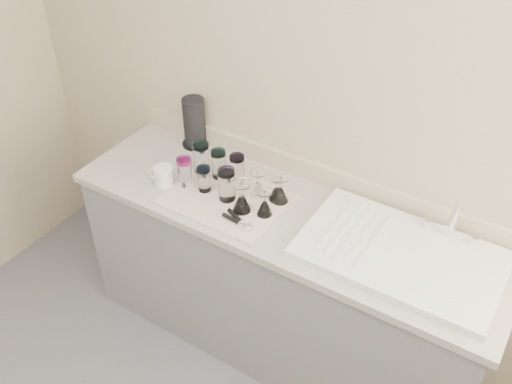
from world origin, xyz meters
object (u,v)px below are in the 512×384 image
Objects in this scene: goblet_front_left at (242,201)px; white_mug at (163,176)px; tumbler_magenta at (185,172)px; tumbler_blue at (204,179)px; sink_unit at (401,254)px; goblet_front_right at (264,206)px; tumbler_cyan at (219,164)px; goblet_extra at (276,192)px; tumbler_teal at (201,158)px; tumbler_lavender at (227,184)px; goblet_back_left at (258,187)px; paper_towel_roll at (194,123)px; can_opener at (238,221)px; tumbler_purple at (237,168)px; goblet_back_right at (280,193)px.

white_mug is (-0.43, -0.03, -0.01)m from goblet_front_left.
tumbler_magenta is 0.10m from tumbler_blue.
sink_unit is at bearing 4.10° from tumbler_blue.
goblet_front_right is (-0.62, -0.07, 0.03)m from sink_unit.
tumbler_cyan is 1.18× the size of goblet_extra.
tumbler_teal is 0.15m from tumbler_blue.
sink_unit is 5.08× the size of tumbler_lavender.
goblet_back_left is at bearing 44.50° from tumbler_lavender.
paper_towel_roll is (-0.51, 0.20, 0.08)m from goblet_back_left.
can_opener is at bearing -15.34° from tumbler_magenta.
tumbler_purple reaches higher than tumbler_blue.
goblet_front_right is at bearing 58.59° from can_opener.
tumbler_teal is (-1.05, 0.05, 0.07)m from sink_unit.
tumbler_lavender is at bearing -36.40° from paper_towel_roll.
goblet_back_left reaches higher than white_mug.
tumbler_lavender is 0.25m from goblet_back_right.
tumbler_blue is 0.23m from goblet_front_left.
tumbler_blue is 0.94× the size of white_mug.
tumbler_cyan is 1.13× the size of goblet_front_right.
paper_towel_roll is (-0.61, 0.30, 0.08)m from goblet_front_right.
tumbler_magenta is at bearing -141.84° from tumbler_purple.
goblet_back_right is at bearing -16.42° from paper_towel_roll.
goblet_back_right is at bearing 18.92° from tumbler_blue.
goblet_back_left is 0.48× the size of paper_towel_roll.
tumbler_blue is 0.29m from can_opener.
tumbler_cyan is (-0.95, 0.06, 0.06)m from sink_unit.
goblet_back_left is at bearing 90.04° from goblet_front_left.
tumbler_teal is at bearing 88.03° from tumbler_magenta.
tumbler_magenta is 0.90× the size of tumbler_lavender.
sink_unit is 1.06m from tumbler_magenta.
goblet_front_right is at bearing -30.51° from tumbler_purple.
paper_towel_roll is at bearing 119.33° from tumbler_magenta.
goblet_back_left is (0.34, 0.12, -0.03)m from tumbler_magenta.
tumbler_blue is (0.10, -0.11, -0.02)m from tumbler_teal.
goblet_back_left is 1.04× the size of goblet_extra.
tumbler_lavender is 1.17× the size of goblet_back_right.
paper_towel_roll is (-0.37, 0.16, 0.05)m from tumbler_purple.
goblet_front_left reaches higher than goblet_back_left.
goblet_back_right is (0.45, 0.13, -0.03)m from tumbler_magenta.
white_mug is (-0.53, -0.06, -0.00)m from goblet_front_right.
tumbler_purple is at bearing 38.16° from tumbler_magenta.
sink_unit is 5.34× the size of goblet_front_left.
tumbler_teal reaches higher than goblet_front_right.
goblet_front_right is at bearing 0.06° from tumbler_blue.
tumbler_cyan reaches higher than goblet_front_right.
can_opener is at bearing -81.55° from goblet_back_left.
tumbler_cyan is 1.13× the size of goblet_back_left.
goblet_extra is (0.33, -0.01, -0.03)m from tumbler_cyan.
goblet_back_right is (0.35, -0.01, -0.03)m from tumbler_cyan.
tumbler_magenta is 1.13× the size of tumbler_blue.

